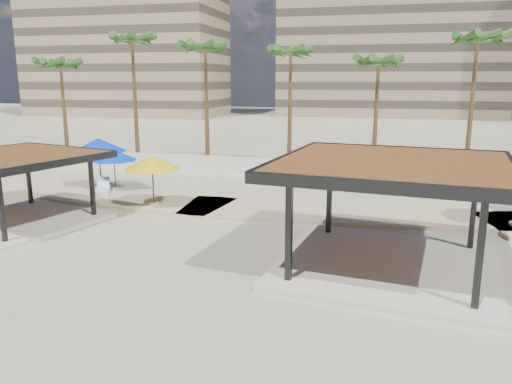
% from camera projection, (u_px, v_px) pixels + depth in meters
% --- Properties ---
extents(ground, '(200.00, 200.00, 0.00)m').
position_uv_depth(ground, '(275.00, 262.00, 17.90)').
color(ground, tan).
rests_on(ground, ground).
extents(promenade, '(44.45, 7.97, 0.24)m').
position_uv_depth(promenade, '(347.00, 211.00, 24.66)').
color(promenade, '#C6B284').
rests_on(promenade, ground).
extents(boundary_wall, '(56.00, 0.30, 1.20)m').
position_uv_depth(boundary_wall, '(326.00, 169.00, 32.89)').
color(boundary_wall, silver).
rests_on(boundary_wall, ground).
extents(building_west, '(34.00, 16.00, 32.40)m').
position_uv_depth(building_west, '(126.00, 29.00, 88.91)').
color(building_west, '#937F60').
rests_on(building_west, ground).
extents(building_mid, '(38.00, 16.00, 30.40)m').
position_uv_depth(building_mid, '(391.00, 34.00, 87.53)').
color(building_mid, '#847259').
rests_on(building_mid, ground).
extents(pavilion_central, '(8.38, 8.38, 3.80)m').
position_uv_depth(pavilion_central, '(390.00, 205.00, 16.80)').
color(pavilion_central, beige).
rests_on(pavilion_central, ground).
extents(pavilion_west, '(7.72, 7.72, 3.19)m').
position_uv_depth(pavilion_west, '(16.00, 182.00, 22.25)').
color(pavilion_west, beige).
rests_on(pavilion_west, ground).
extents(umbrella_a, '(3.89, 3.89, 2.88)m').
position_uv_depth(umbrella_a, '(99.00, 145.00, 29.02)').
color(umbrella_a, beige).
rests_on(umbrella_a, promenade).
extents(umbrella_b, '(2.91, 2.91, 2.56)m').
position_uv_depth(umbrella_b, '(152.00, 163.00, 24.66)').
color(umbrella_b, beige).
rests_on(umbrella_b, promenade).
extents(umbrella_f, '(2.87, 2.87, 2.33)m').
position_uv_depth(umbrella_f, '(114.00, 155.00, 28.37)').
color(umbrella_f, beige).
rests_on(umbrella_f, promenade).
extents(lounger_a, '(1.51, 2.15, 0.78)m').
position_uv_depth(lounger_a, '(103.00, 191.00, 27.67)').
color(lounger_a, white).
rests_on(lounger_a, promenade).
extents(palm_a, '(3.00, 3.00, 8.40)m').
position_uv_depth(palm_a, '(61.00, 68.00, 38.64)').
color(palm_a, brown).
rests_on(palm_a, ground).
extents(palm_b, '(3.00, 3.00, 10.16)m').
position_uv_depth(palm_b, '(132.00, 44.00, 37.21)').
color(palm_b, brown).
rests_on(palm_b, ground).
extents(palm_c, '(3.00, 3.00, 9.45)m').
position_uv_depth(palm_c, '(205.00, 52.00, 35.35)').
color(palm_c, brown).
rests_on(palm_c, ground).
extents(palm_d, '(3.00, 3.00, 9.12)m').
position_uv_depth(palm_d, '(291.00, 56.00, 34.73)').
color(palm_d, brown).
rests_on(palm_d, ground).
extents(palm_e, '(3.00, 3.00, 8.38)m').
position_uv_depth(palm_e, '(378.00, 66.00, 32.97)').
color(palm_e, brown).
rests_on(palm_e, ground).
extents(palm_f, '(3.00, 3.00, 9.74)m').
position_uv_depth(palm_f, '(477.00, 44.00, 31.44)').
color(palm_f, brown).
rests_on(palm_f, ground).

